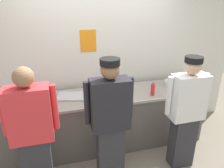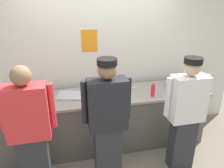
# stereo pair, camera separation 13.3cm
# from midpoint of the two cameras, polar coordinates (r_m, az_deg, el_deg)

# --- Properties ---
(ground_plane) EXTENTS (9.00, 9.00, 0.00)m
(ground_plane) POSITION_cam_midpoint_polar(r_m,az_deg,el_deg) (3.48, -1.21, -18.99)
(ground_plane) COLOR slate
(wall_back) EXTENTS (5.02, 0.11, 2.80)m
(wall_back) POSITION_cam_midpoint_polar(r_m,az_deg,el_deg) (3.57, -4.83, 7.75)
(wall_back) COLOR silver
(wall_back) RESTS_ON ground
(prep_counter) EXTENTS (3.20, 0.71, 0.90)m
(prep_counter) POSITION_cam_midpoint_polar(r_m,az_deg,el_deg) (3.50, -2.80, -9.45)
(prep_counter) COLOR #56514C
(prep_counter) RESTS_ON ground
(chef_near_left) EXTENTS (0.60, 0.24, 1.65)m
(chef_near_left) POSITION_cam_midpoint_polar(r_m,az_deg,el_deg) (2.65, -21.58, -11.97)
(chef_near_left) COLOR #2D2D33
(chef_near_left) RESTS_ON ground
(chef_center) EXTENTS (0.60, 0.24, 1.66)m
(chef_center) POSITION_cam_midpoint_polar(r_m,az_deg,el_deg) (2.66, -1.96, -9.57)
(chef_center) COLOR #2D2D33
(chef_center) RESTS_ON ground
(chef_far_right) EXTENTS (0.59, 0.24, 1.61)m
(chef_far_right) POSITION_cam_midpoint_polar(r_m,az_deg,el_deg) (3.04, 17.77, -6.95)
(chef_far_right) COLOR #2D2D33
(chef_far_right) RESTS_ON ground
(plate_stack_front) EXTENTS (0.21, 0.21, 0.10)m
(plate_stack_front) POSITION_cam_midpoint_polar(r_m,az_deg,el_deg) (3.30, -19.30, -3.11)
(plate_stack_front) COLOR white
(plate_stack_front) RESTS_ON prep_counter
(mixing_bowl_steel) EXTENTS (0.37, 0.37, 0.11)m
(mixing_bowl_steel) POSITION_cam_midpoint_polar(r_m,az_deg,el_deg) (3.64, 15.40, -0.12)
(mixing_bowl_steel) COLOR #B7BABF
(mixing_bowl_steel) RESTS_ON prep_counter
(sheet_tray) EXTENTS (0.49, 0.39, 0.02)m
(sheet_tray) POSITION_cam_midpoint_polar(r_m,az_deg,el_deg) (3.27, -11.62, -3.21)
(sheet_tray) COLOR #B7BABF
(sheet_tray) RESTS_ON prep_counter
(squeeze_bottle_primary) EXTENTS (0.06, 0.06, 0.21)m
(squeeze_bottle_primary) POSITION_cam_midpoint_polar(r_m,az_deg,el_deg) (3.27, 9.54, -1.33)
(squeeze_bottle_primary) COLOR red
(squeeze_bottle_primary) RESTS_ON prep_counter
(ramekin_red_sauce) EXTENTS (0.09, 0.09, 0.04)m
(ramekin_red_sauce) POSITION_cam_midpoint_polar(r_m,az_deg,el_deg) (3.28, -25.21, -4.67)
(ramekin_red_sauce) COLOR white
(ramekin_red_sauce) RESTS_ON prep_counter
(ramekin_yellow_sauce) EXTENTS (0.10, 0.10, 0.04)m
(ramekin_yellow_sauce) POSITION_cam_midpoint_polar(r_m,az_deg,el_deg) (3.29, 2.00, -2.37)
(ramekin_yellow_sauce) COLOR white
(ramekin_yellow_sauce) RESTS_ON prep_counter
(deli_cup) EXTENTS (0.09, 0.09, 0.08)m
(deli_cup) POSITION_cam_midpoint_polar(r_m,az_deg,el_deg) (3.15, -18.20, -4.33)
(deli_cup) COLOR white
(deli_cup) RESTS_ON prep_counter
(chefs_knife) EXTENTS (0.27, 0.03, 0.02)m
(chefs_knife) POSITION_cam_midpoint_polar(r_m,az_deg,el_deg) (3.50, 2.65, -1.10)
(chefs_knife) COLOR #B7BABF
(chefs_knife) RESTS_ON prep_counter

